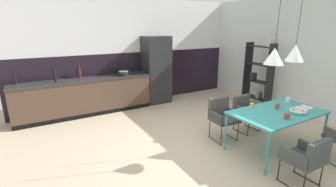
{
  "coord_description": "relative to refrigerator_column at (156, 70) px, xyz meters",
  "views": [
    {
      "loc": [
        -2.64,
        -2.98,
        2.18
      ],
      "look_at": [
        -0.37,
        0.88,
        0.92
      ],
      "focal_mm": 25.27,
      "sensor_mm": 36.0,
      "label": 1
    }
  ],
  "objects": [
    {
      "name": "kitchen_counter",
      "position": [
        -2.05,
        -0.0,
        -0.51
      ],
      "size": [
        3.36,
        0.63,
        0.92
      ],
      "color": "#4E382B",
      "rests_on": "ground"
    },
    {
      "name": "bottle_spice_small",
      "position": [
        -2.11,
        0.17,
        0.09
      ],
      "size": [
        0.06,
        0.06,
        0.34
      ],
      "color": "maroon",
      "rests_on": "kitchen_counter"
    },
    {
      "name": "open_book",
      "position": [
        1.07,
        -3.8,
        -0.22
      ],
      "size": [
        0.28,
        0.22,
        0.02
      ],
      "color": "white",
      "rests_on": "dining_table"
    },
    {
      "name": "mug_dark_espresso",
      "position": [
        1.16,
        -3.41,
        -0.18
      ],
      "size": [
        0.13,
        0.08,
        0.09
      ],
      "color": "white",
      "rests_on": "dining_table"
    },
    {
      "name": "armchair_near_window",
      "position": [
        -0.01,
        -2.81,
        -0.45
      ],
      "size": [
        0.52,
        0.51,
        0.82
      ],
      "rotation": [
        0.0,
        0.0,
        3.06
      ],
      "color": "#3E3F3F",
      "rests_on": "ground"
    },
    {
      "name": "fruit_bowl",
      "position": [
        0.71,
        -3.9,
        -0.18
      ],
      "size": [
        0.28,
        0.28,
        0.07
      ],
      "color": "silver",
      "rests_on": "dining_table"
    },
    {
      "name": "armchair_head_of_table",
      "position": [
        0.71,
        -2.77,
        -0.48
      ],
      "size": [
        0.51,
        0.49,
        0.75
      ],
      "rotation": [
        0.0,
        0.0,
        3.2
      ],
      "color": "#3E3F3F",
      "rests_on": "ground"
    },
    {
      "name": "bottle_wine_green",
      "position": [
        -3.51,
        0.2,
        0.08
      ],
      "size": [
        0.06,
        0.06,
        0.3
      ],
      "color": "black",
      "rests_on": "kitchen_counter"
    },
    {
      "name": "back_wall_splashback_dark",
      "position": [
        -0.53,
        0.36,
        -0.23
      ],
      "size": [
        6.65,
        0.12,
        1.48
      ],
      "primitive_type": "cube",
      "color": "black",
      "rests_on": "ground"
    },
    {
      "name": "dining_table",
      "position": [
        0.49,
        -3.67,
        -0.27
      ],
      "size": [
        1.66,
        0.96,
        0.74
      ],
      "color": "teal",
      "rests_on": "ground"
    },
    {
      "name": "back_wall_panel_upper",
      "position": [
        -0.53,
        0.36,
        1.25
      ],
      "size": [
        6.65,
        0.12,
        1.48
      ],
      "primitive_type": "cube",
      "color": "silver",
      "rests_on": "back_wall_splashback_dark"
    },
    {
      "name": "mug_tall_blue",
      "position": [
        0.6,
        -3.58,
        -0.17
      ],
      "size": [
        0.12,
        0.08,
        0.1
      ],
      "color": "#B23D33",
      "rests_on": "dining_table"
    },
    {
      "name": "open_shelf_unit",
      "position": [
        2.22,
        -1.82,
        -0.03
      ],
      "size": [
        0.3,
        0.79,
        1.9
      ],
      "rotation": [
        0.0,
        0.0,
        -1.57
      ],
      "color": "black",
      "rests_on": "ground"
    },
    {
      "name": "bottle_oil_tall",
      "position": [
        -2.7,
        -0.01,
        0.08
      ],
      "size": [
        0.06,
        0.06,
        0.33
      ],
      "color": "black",
      "rests_on": "kitchen_counter"
    },
    {
      "name": "side_wall_right",
      "position": [
        2.73,
        -3.09,
        0.51
      ],
      "size": [
        0.12,
        7.03,
        2.96
      ],
      "primitive_type": "cube",
      "color": "silver",
      "rests_on": "ground"
    },
    {
      "name": "mug_glass_clear",
      "position": [
        0.26,
        -3.29,
        -0.18
      ],
      "size": [
        0.12,
        0.08,
        0.08
      ],
      "color": "gold",
      "rests_on": "dining_table"
    },
    {
      "name": "refrigerator_column",
      "position": [
        0.0,
        0.0,
        0.0
      ],
      "size": [
        0.73,
        0.6,
        1.93
      ],
      "primitive_type": "cube",
      "color": "#232326",
      "rests_on": "ground"
    },
    {
      "name": "pendant_lamp_over_table_near",
      "position": [
        0.16,
        -3.7,
        0.77
      ],
      "size": [
        0.31,
        0.31,
        1.3
      ],
      "color": "black"
    },
    {
      "name": "mug_white_ceramic",
      "position": [
        0.3,
        -3.97,
        -0.18
      ],
      "size": [
        0.13,
        0.08,
        0.1
      ],
      "color": "#B23D33",
      "rests_on": "dining_table"
    },
    {
      "name": "ground_plane",
      "position": [
        -0.53,
        -3.09,
        -0.97
      ],
      "size": [
        9.14,
        9.14,
        0.0
      ],
      "primitive_type": "plane",
      "color": "#BFAD8F"
    },
    {
      "name": "cooking_pot",
      "position": [
        -1.05,
        -0.1,
        0.02
      ],
      "size": [
        0.26,
        0.26,
        0.15
      ],
      "color": "black",
      "rests_on": "kitchen_counter"
    },
    {
      "name": "armchair_by_stool",
      "position": [
        -0.05,
        -4.57,
        -0.49
      ],
      "size": [
        0.5,
        0.48,
        0.75
      ],
      "rotation": [
        0.0,
        0.0,
        -0.02
      ],
      "color": "#3E3F3F",
      "rests_on": "ground"
    },
    {
      "name": "pendant_lamp_over_table_far",
      "position": [
        0.82,
        -3.63,
        0.78
      ],
      "size": [
        0.31,
        0.31,
        1.31
      ],
      "color": "black"
    }
  ]
}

